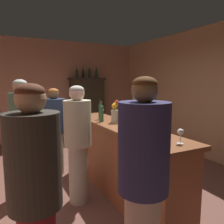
{
  "coord_description": "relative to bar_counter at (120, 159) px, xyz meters",
  "views": [
    {
      "loc": [
        -1.32,
        -2.94,
        1.68
      ],
      "look_at": [
        0.27,
        0.16,
        1.2
      ],
      "focal_mm": 35.58,
      "sensor_mm": 36.0,
      "label": 1
    }
  ],
  "objects": [
    {
      "name": "patron_in_grey",
      "position": [
        -1.38,
        -1.29,
        0.38
      ],
      "size": [
        0.36,
        0.36,
        1.67
      ],
      "rotation": [
        0.0,
        0.0,
        0.76
      ],
      "color": "maroon",
      "rests_on": "ground"
    },
    {
      "name": "patron_in_navy",
      "position": [
        -0.63,
        0.07,
        0.36
      ],
      "size": [
        0.37,
        0.37,
        1.63
      ],
      "rotation": [
        0.0,
        0.0,
        -0.09
      ],
      "color": "#A9AD9D",
      "rests_on": "ground"
    },
    {
      "name": "cheese_plate",
      "position": [
        -0.04,
        -0.45,
        0.53
      ],
      "size": [
        0.17,
        0.17,
        0.01
      ],
      "primitive_type": "cylinder",
      "color": "white",
      "rests_on": "bar_counter"
    },
    {
      "name": "display_bottle_center",
      "position": [
        0.92,
        3.52,
        1.41
      ],
      "size": [
        0.07,
        0.07,
        0.34
      ],
      "color": "#123523",
      "rests_on": "display_cabinet"
    },
    {
      "name": "display_cabinet",
      "position": [
        0.83,
        3.52,
        0.4
      ],
      "size": [
        1.07,
        0.41,
        1.79
      ],
      "color": "#2D281B",
      "rests_on": "ground"
    },
    {
      "name": "display_bottle_left",
      "position": [
        0.52,
        3.52,
        1.39
      ],
      "size": [
        0.07,
        0.07,
        0.29
      ],
      "color": "#1C3218",
      "rests_on": "display_cabinet"
    },
    {
      "name": "flower_arrangement",
      "position": [
        0.04,
        0.22,
        0.67
      ],
      "size": [
        0.15,
        0.16,
        0.35
      ],
      "color": "#AA9E89",
      "rests_on": "bar_counter"
    },
    {
      "name": "wine_bottle_riesling",
      "position": [
        -0.05,
        0.6,
        0.67
      ],
      "size": [
        0.06,
        0.06,
        0.33
      ],
      "color": "#1C3A24",
      "rests_on": "bar_counter"
    },
    {
      "name": "display_bottle_midright",
      "position": [
        1.15,
        3.52,
        1.41
      ],
      "size": [
        0.07,
        0.07,
        0.34
      ],
      "color": "#183319",
      "rests_on": "display_cabinet"
    },
    {
      "name": "wine_bottle_merlot",
      "position": [
        -0.13,
        0.37,
        0.67
      ],
      "size": [
        0.07,
        0.07,
        0.32
      ],
      "color": "#2C5033",
      "rests_on": "bar_counter"
    },
    {
      "name": "bar_counter",
      "position": [
        0.0,
        0.0,
        0.0
      ],
      "size": [
        0.55,
        2.68,
        1.06
      ],
      "color": "brown",
      "rests_on": "ground"
    },
    {
      "name": "patron_redhead",
      "position": [
        -0.69,
        1.17,
        0.32
      ],
      "size": [
        0.4,
        0.4,
        1.57
      ],
      "rotation": [
        0.0,
        0.0,
        -1.26
      ],
      "color": "#B8A994",
      "rests_on": "ground"
    },
    {
      "name": "floor",
      "position": [
        -0.24,
        0.17,
        -0.53
      ],
      "size": [
        9.33,
        9.33,
        0.0
      ],
      "primitive_type": "plane",
      "color": "brown",
      "rests_on": "ground"
    },
    {
      "name": "display_bottle_midleft",
      "position": [
        0.72,
        3.52,
        1.39
      ],
      "size": [
        0.07,
        0.07,
        0.32
      ],
      "color": "black",
      "rests_on": "display_cabinet"
    },
    {
      "name": "patron_by_cabinet",
      "position": [
        -0.63,
        -1.47,
        0.41
      ],
      "size": [
        0.38,
        0.38,
        1.72
      ],
      "rotation": [
        0.0,
        0.0,
        1.19
      ],
      "color": "tan",
      "rests_on": "ground"
    },
    {
      "name": "wine_bottle_pinot",
      "position": [
        0.15,
        -0.22,
        0.66
      ],
      "size": [
        0.07,
        0.07,
        0.31
      ],
      "color": "#193518",
      "rests_on": "bar_counter"
    },
    {
      "name": "wall_back",
      "position": [
        -0.24,
        3.82,
        0.9
      ],
      "size": [
        5.47,
        0.12,
        2.86
      ],
      "primitive_type": "cube",
      "color": "tan",
      "rests_on": "ground"
    },
    {
      "name": "wall_right",
      "position": [
        2.5,
        0.17,
        0.9
      ],
      "size": [
        0.12,
        7.3,
        2.86
      ],
      "primitive_type": "cube",
      "color": "tan",
      "rests_on": "ground"
    },
    {
      "name": "wine_glass_mid",
      "position": [
        0.05,
        -1.14,
        0.64
      ],
      "size": [
        0.07,
        0.07,
        0.16
      ],
      "color": "white",
      "rests_on": "bar_counter"
    },
    {
      "name": "patron_near_entrance",
      "position": [
        -1.27,
        0.62,
        0.42
      ],
      "size": [
        0.33,
        0.33,
        1.71
      ],
      "rotation": [
        0.0,
        0.0,
        -0.15
      ],
      "color": "brown",
      "rests_on": "ground"
    },
    {
      "name": "wine_glass_rear",
      "position": [
        0.13,
        0.91,
        0.62
      ],
      "size": [
        0.07,
        0.07,
        0.14
      ],
      "color": "white",
      "rests_on": "bar_counter"
    },
    {
      "name": "bartender",
      "position": [
        0.61,
        0.26,
        0.34
      ],
      "size": [
        0.39,
        0.39,
        1.61
      ],
      "rotation": [
        0.0,
        0.0,
        3.1
      ],
      "color": "brown",
      "rests_on": "ground"
    },
    {
      "name": "wine_glass_front",
      "position": [
        -0.11,
        0.97,
        0.63
      ],
      "size": [
        0.07,
        0.07,
        0.15
      ],
      "color": "white",
      "rests_on": "bar_counter"
    }
  ]
}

